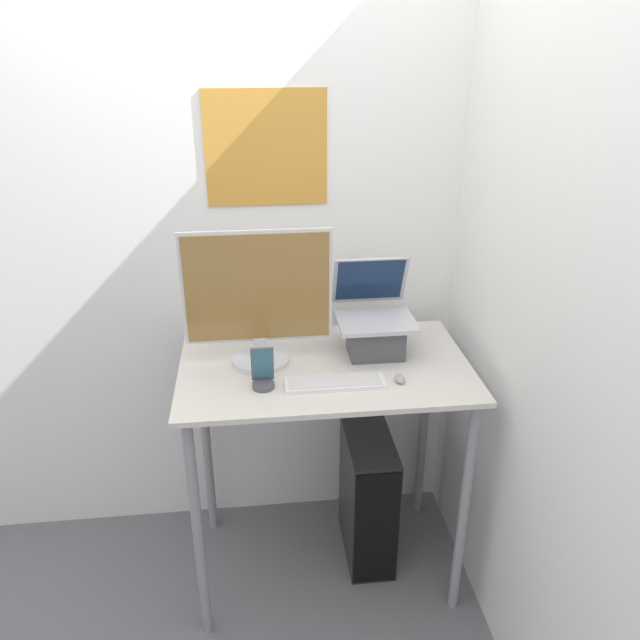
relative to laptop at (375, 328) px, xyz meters
The scene contains 10 objects.
ground_plane 1.17m from the laptop, 116.02° to the right, with size 12.00×12.00×0.00m, color slate.
wall_back 0.45m from the laptop, 120.62° to the left, with size 6.00×0.06×2.60m.
wall_side_right 0.63m from the laptop, 44.14° to the right, with size 0.05×6.00×2.60m.
desk 0.33m from the laptop, 158.59° to the right, with size 1.06×0.66×0.97m.
laptop is the anchor object (origin of this frame).
monitor 0.46m from the laptop, behind, with size 0.53×0.21×0.50m.
keyboard 0.31m from the laptop, 128.49° to the right, with size 0.35×0.10×0.02m.
mouse 0.26m from the laptop, 78.80° to the right, with size 0.03×0.05×0.02m.
cell_phone 0.48m from the laptop, 153.57° to the right, with size 0.08×0.08×0.15m.
computer_tower 0.78m from the laptop, 103.30° to the right, with size 0.19×0.39×0.58m.
Camera 1 is at (-0.25, -1.67, 2.08)m, focal length 35.00 mm.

